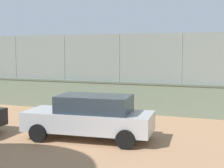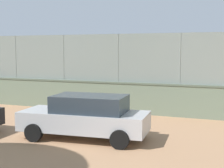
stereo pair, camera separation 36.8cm
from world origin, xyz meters
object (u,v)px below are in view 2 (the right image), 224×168
Objects in this scene: player_foreground_swinging at (157,85)px; spare_ball_by_wall at (76,105)px; sports_ball at (85,84)px; parked_car_silver at (86,116)px; player_near_wall_returning at (103,85)px.

player_foreground_swinging is 5.54m from spare_ball_by_wall.
sports_ball reaches higher than spare_ball_by_wall.
parked_car_silver reaches higher than spare_ball_by_wall.
player_near_wall_returning is at bearing -102.26° from sports_ball.
player_foreground_swinging is (-3.41, -0.62, 0.02)m from player_near_wall_returning.
player_foreground_swinging is at bearing -169.67° from player_near_wall_returning.
spare_ball_by_wall is (0.27, 3.42, -0.81)m from player_near_wall_returning.
parked_car_silver is at bearing 87.38° from player_foreground_swinging.
spare_ball_by_wall is at bearing 47.66° from player_foreground_swinging.
sports_ball is at bearing -84.36° from spare_ball_by_wall.
player_foreground_swinging reaches higher than spare_ball_by_wall.
sports_ball is at bearing 77.74° from player_near_wall_returning.
player_near_wall_returning is at bearing -94.54° from spare_ball_by_wall.
parked_car_silver is at bearing 118.55° from spare_ball_by_wall.
spare_ball_by_wall is at bearing 95.64° from sports_ball.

